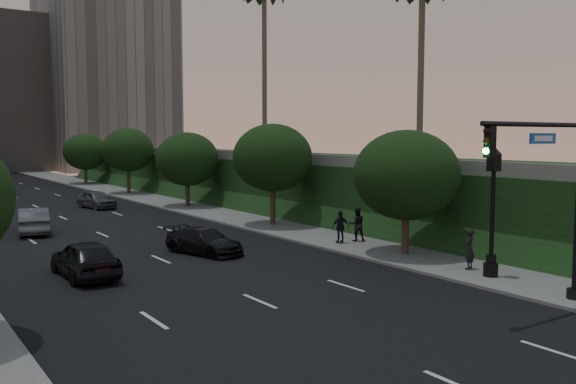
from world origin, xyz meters
TOP-DOWN VIEW (x-y plane):
  - ground at (0.00, 0.00)m, footprint 160.00×160.00m
  - road_surface at (0.00, 30.00)m, footprint 16.00×140.00m
  - sidewalk_right at (10.25, 30.00)m, footprint 4.50×140.00m
  - embankment at (22.00, 28.00)m, footprint 18.00×90.00m
  - parapet_wall at (13.50, 28.00)m, footprint 0.35×90.00m
  - office_block_right at (24.00, 96.00)m, footprint 20.00×22.00m
  - tree_right_a at (10.30, 8.00)m, footprint 5.20×5.20m
  - tree_right_b at (10.30, 20.00)m, footprint 5.20×5.20m
  - tree_right_c at (10.30, 33.00)m, footprint 5.20×5.20m
  - tree_right_d at (10.30, 47.00)m, footprint 5.20×5.20m
  - tree_right_e at (10.30, 62.00)m, footprint 5.20×5.20m
  - traffic_signal_mast at (8.13, -1.45)m, footprint 5.68×0.56m
  - street_lamp at (9.66, 2.47)m, footprint 0.64×0.64m
  - sedan_near_left at (-4.06, 12.33)m, footprint 1.97×4.79m
  - sedan_mid_left at (-3.28, 25.79)m, footprint 2.54×5.08m
  - sedan_near_right at (2.38, 14.15)m, footprint 3.08×4.86m
  - sedan_far_right at (3.85, 36.63)m, footprint 2.50×4.62m
  - pedestrian_a at (10.01, 3.87)m, footprint 0.76×0.63m
  - pedestrian_b at (10.67, 12.05)m, footprint 1.12×1.03m
  - pedestrian_c at (9.54, 12.09)m, footprint 1.10×0.64m

SIDE VIEW (x-z plane):
  - ground at x=0.00m, z-range 0.00..0.00m
  - road_surface at x=0.00m, z-range 0.00..0.02m
  - sidewalk_right at x=10.25m, z-range 0.00..0.15m
  - sedan_near_right at x=2.38m, z-range 0.00..1.31m
  - sedan_far_right at x=3.85m, z-range 0.00..1.49m
  - sedan_mid_left at x=-3.28m, z-range 0.00..1.60m
  - sedan_near_left at x=-4.06m, z-range 0.00..1.62m
  - pedestrian_c at x=9.54m, z-range 0.15..1.90m
  - pedestrian_a at x=10.01m, z-range 0.15..1.93m
  - pedestrian_b at x=10.67m, z-range 0.15..2.02m
  - embankment at x=22.00m, z-range 0.00..4.00m
  - street_lamp at x=9.66m, z-range -0.18..5.44m
  - traffic_signal_mast at x=8.13m, z-range 0.17..7.17m
  - tree_right_a at x=10.30m, z-range 0.90..7.14m
  - tree_right_c at x=10.30m, z-range 0.90..7.14m
  - tree_right_e at x=10.30m, z-range 0.90..7.14m
  - parapet_wall at x=13.50m, z-range 4.00..4.70m
  - tree_right_b at x=10.30m, z-range 1.15..7.88m
  - tree_right_d at x=10.30m, z-range 1.15..7.88m
  - office_block_right at x=24.00m, z-range 0.00..36.00m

